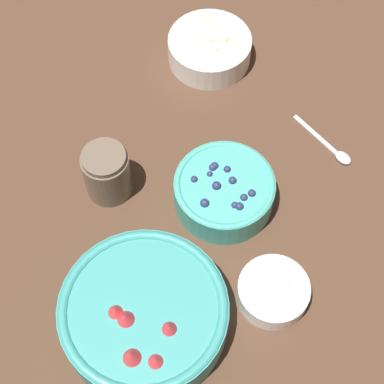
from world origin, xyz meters
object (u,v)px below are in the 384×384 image
Objects in this scene: bowl_cream at (273,291)px; bowl_strawberries at (144,314)px; bowl_blueberries at (224,191)px; bowl_bananas at (210,47)px; jar_chocolate at (107,174)px.

bowl_strawberries is at bearing 132.67° from bowl_cream.
bowl_blueberries is 1.06× the size of bowl_bananas.
bowl_strawberries is 2.26× the size of bowl_cream.
bowl_strawberries is 0.25m from bowl_blueberries.
bowl_bananas is 0.34m from jar_chocolate.
bowl_cream is 1.10× the size of jar_chocolate.
bowl_strawberries reaches higher than bowl_blueberries.
bowl_bananas is 0.50m from bowl_cream.
bowl_blueberries is (0.25, 0.00, -0.01)m from bowl_strawberries.
bowl_blueberries is 0.32m from bowl_bananas.
bowl_blueberries reaches higher than bowl_cream.
bowl_blueberries is at bearing 53.55° from bowl_cream.
bowl_blueberries is 0.20m from jar_chocolate.
bowl_strawberries is 0.25m from jar_chocolate.
bowl_strawberries is at bearing -133.18° from jar_chocolate.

